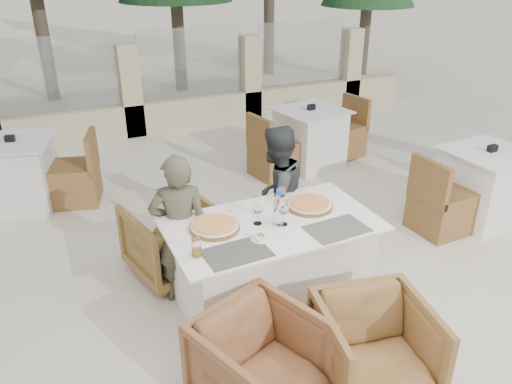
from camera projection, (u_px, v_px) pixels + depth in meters
name	position (u px, v px, depth m)	size (l,w,h in m)	color
ground	(265.00, 315.00, 3.99)	(80.00, 80.00, 0.00)	beige
sand_patch	(71.00, 45.00, 15.45)	(30.00, 16.00, 0.01)	beige
perimeter_wall_far	(130.00, 84.00, 7.57)	(10.00, 0.34, 1.60)	beige
dining_table	(272.00, 266.00, 3.94)	(1.60, 0.90, 0.77)	white
placemat_near_left	(237.00, 253.00, 3.40)	(0.45, 0.30, 0.00)	#534E47
placemat_near_right	(337.00, 229.00, 3.69)	(0.45, 0.30, 0.00)	#635C55
pizza_left	(215.00, 226.00, 3.68)	(0.37, 0.37, 0.05)	orange
pizza_right	(309.00, 205.00, 4.00)	(0.37, 0.37, 0.05)	#D5481D
water_bottle	(279.00, 207.00, 3.70)	(0.08, 0.08, 0.29)	#AEC7E5
wine_glass_centre	(258.00, 213.00, 3.73)	(0.08, 0.08, 0.18)	silver
wine_glass_near	(284.00, 214.00, 3.72)	(0.08, 0.08, 0.18)	silver
beer_glass_left	(196.00, 247.00, 3.34)	(0.07, 0.07, 0.13)	orange
beer_glass_right	(281.00, 195.00, 4.07)	(0.06, 0.06, 0.12)	orange
olive_dish	(261.00, 237.00, 3.55)	(0.11, 0.11, 0.04)	white
armchair_far_left	(172.00, 239.00, 4.41)	(0.71, 0.73, 0.66)	olive
armchair_far_right	(278.00, 232.00, 4.62)	(0.59, 0.61, 0.55)	brown
armchair_near_left	(260.00, 364.00, 3.09)	(0.69, 0.71, 0.65)	brown
armchair_near_right	(375.00, 349.00, 3.21)	(0.69, 0.71, 0.65)	olive
diner_left	(180.00, 230.00, 3.93)	(0.47, 0.31, 1.28)	#4C4D38
diner_right	(276.00, 197.00, 4.43)	(0.64, 0.50, 1.31)	#37393C
bg_table_a	(18.00, 174.00, 5.56)	(1.64, 0.82, 0.77)	silver
bg_table_b	(310.00, 138.00, 6.64)	(1.64, 0.82, 0.77)	silver
bg_table_c	(484.00, 185.00, 5.29)	(1.64, 0.82, 0.77)	white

